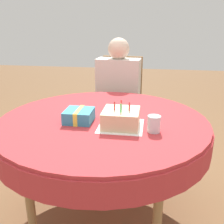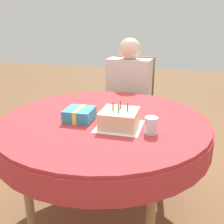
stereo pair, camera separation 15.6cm
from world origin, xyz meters
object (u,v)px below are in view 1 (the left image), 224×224
object	(u,v)px
person	(118,89)
chair	(120,104)
birthday_cake	(121,118)
gift_box	(79,116)
drinking_glass	(154,124)

from	to	relation	value
person	chair	bearing A→B (deg)	90.00
chair	birthday_cake	distance (m)	1.15
chair	gift_box	xyz separation A→B (m)	(-0.11, -1.07, 0.26)
drinking_glass	gift_box	size ratio (longest dim) A/B	0.53
birthday_cake	gift_box	bearing A→B (deg)	171.72
chair	birthday_cake	world-z (taller)	chair
birthday_cake	person	bearing A→B (deg)	98.48
chair	person	world-z (taller)	person
gift_box	chair	bearing A→B (deg)	83.95
drinking_glass	gift_box	xyz separation A→B (m)	(-0.44, 0.09, -0.01)
birthday_cake	gift_box	world-z (taller)	birthday_cake
person	birthday_cake	world-z (taller)	person
person	birthday_cake	distance (m)	1.02
drinking_glass	chair	bearing A→B (deg)	105.84
chair	birthday_cake	size ratio (longest dim) A/B	4.72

